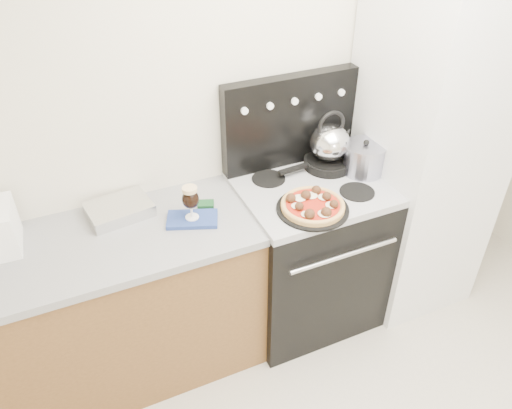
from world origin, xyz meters
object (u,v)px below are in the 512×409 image
stove_body (306,255)px  fridge (423,155)px  beer_glass (191,203)px  skillet (328,163)px  stock_pot (364,159)px  pizza (313,204)px  oven_mitt (192,219)px  base_cabinet (114,312)px  pizza_pan (313,209)px  tea_kettle (330,140)px

stove_body → fridge: bearing=-2.0°
fridge → beer_glass: fridge is taller
skillet → stock_pot: bearing=-40.8°
fridge → pizza: (-0.80, -0.16, 0.00)m
stove_body → oven_mitt: 0.81m
pizza → skillet: 0.42m
pizza → oven_mitt: bearing=162.0°
stove_body → pizza: bearing=-118.8°
beer_glass → base_cabinet: bearing=175.6°
stove_body → beer_glass: (-0.66, -0.01, 0.57)m
beer_glass → pizza_pan: (0.56, -0.18, -0.08)m
tea_kettle → oven_mitt: bearing=-179.2°
tea_kettle → stock_pot: (0.14, -0.12, -0.09)m
oven_mitt → beer_glass: size_ratio=1.37×
stove_body → pizza: size_ratio=2.84×
fridge → tea_kettle: size_ratio=7.96×
beer_glass → fridge: bearing=-0.7°
base_cabinet → skillet: 1.38m
pizza_pan → pizza: size_ratio=1.15×
fridge → pizza_pan: (-0.80, -0.16, -0.02)m
base_cabinet → beer_glass: 0.73m
base_cabinet → beer_glass: beer_glass is taller
pizza_pan → stock_pot: (0.42, 0.20, 0.07)m
oven_mitt → beer_glass: beer_glass is taller
pizza → skillet: size_ratio=1.17×
fridge → beer_glass: bearing=179.3°
oven_mitt → pizza_pan: bearing=-18.0°
beer_glass → pizza: (0.56, -0.18, -0.05)m
beer_glass → skillet: beer_glass is taller
stock_pot → skillet: bearing=139.2°
fridge → tea_kettle: fridge is taller
base_cabinet → pizza_pan: bearing=-12.1°
stove_body → tea_kettle: (0.17, 0.13, 0.65)m
oven_mitt → skillet: skillet is taller
stove_body → pizza: (-0.10, -0.19, 0.51)m
oven_mitt → stock_pot: 0.98m
beer_glass → pizza: 0.59m
beer_glass → stock_pot: size_ratio=0.81×
pizza_pan → pizza: (0.00, 0.00, 0.03)m
stove_body → oven_mitt: oven_mitt is taller
base_cabinet → pizza_pan: 1.14m
oven_mitt → tea_kettle: (0.83, 0.14, 0.18)m
base_cabinet → oven_mitt: 0.66m
fridge → pizza_pan: fridge is taller
fridge → oven_mitt: 1.36m
oven_mitt → skillet: size_ratio=0.91×
pizza → beer_glass: bearing=162.0°
base_cabinet → stock_pot: stock_pot is taller
pizza → tea_kettle: 0.44m
pizza_pan → tea_kettle: tea_kettle is taller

